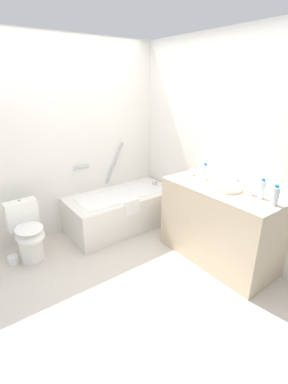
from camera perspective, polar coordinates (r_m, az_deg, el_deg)
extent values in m
plane|color=beige|center=(3.11, -5.78, -17.06)|extent=(3.89, 3.89, 0.00)
cube|color=white|center=(3.71, -17.44, 10.05)|extent=(3.29, 0.10, 2.50)
cube|color=white|center=(3.49, 15.19, 9.59)|extent=(0.10, 2.97, 2.50)
cube|color=silver|center=(3.93, -4.59, -3.79)|extent=(1.54, 0.75, 0.50)
cube|color=white|center=(3.84, -4.68, -0.97)|extent=(1.26, 0.54, 0.09)
cylinder|color=#ABABB0|center=(4.14, 2.32, 1.98)|extent=(0.09, 0.03, 0.03)
cylinder|color=#ABABB0|center=(4.05, -6.13, 6.04)|extent=(0.32, 0.03, 0.58)
cylinder|color=#ABABB0|center=(3.81, -13.06, 5.04)|extent=(0.23, 0.03, 0.03)
cube|color=white|center=(3.53, -2.58, -3.25)|extent=(0.22, 0.03, 0.20)
cylinder|color=white|center=(3.50, -22.58, -10.54)|extent=(0.26, 0.26, 0.35)
ellipsoid|color=white|center=(3.37, -22.78, -8.39)|extent=(0.32, 0.40, 0.16)
ellipsoid|color=white|center=(3.32, -23.01, -7.03)|extent=(0.30, 0.38, 0.02)
cube|color=white|center=(3.49, -24.23, -4.34)|extent=(0.35, 0.15, 0.34)
cylinder|color=#B2B2B7|center=(3.42, -24.69, -1.67)|extent=(0.03, 0.03, 0.01)
cube|color=tan|center=(3.25, 15.46, -6.50)|extent=(0.62, 1.32, 0.90)
cylinder|color=white|center=(3.01, 17.01, 1.00)|extent=(0.31, 0.31, 0.05)
cylinder|color=silver|center=(3.16, 19.15, 1.88)|extent=(0.02, 0.02, 0.07)
cylinder|color=silver|center=(3.11, 18.74, 2.33)|extent=(0.09, 0.02, 0.02)
cylinder|color=silver|center=(3.13, 20.00, 1.26)|extent=(0.03, 0.03, 0.04)
cylinder|color=silver|center=(3.20, 18.24, 1.89)|extent=(0.03, 0.03, 0.04)
cylinder|color=silver|center=(2.87, 23.48, 0.44)|extent=(0.06, 0.06, 0.18)
cylinder|color=blue|center=(2.84, 23.79, 2.34)|extent=(0.03, 0.03, 0.02)
cylinder|color=silver|center=(2.77, 25.79, -0.80)|extent=(0.07, 0.07, 0.18)
cylinder|color=blue|center=(2.73, 26.13, 1.13)|extent=(0.04, 0.04, 0.02)
cylinder|color=silver|center=(3.23, 12.66, 4.03)|extent=(0.07, 0.07, 0.18)
cylinder|color=blue|center=(3.21, 12.81, 5.71)|extent=(0.04, 0.04, 0.02)
cylinder|color=white|center=(3.38, 10.14, 4.12)|extent=(0.06, 0.06, 0.08)
cylinder|color=white|center=(2.94, 21.49, 0.36)|extent=(0.07, 0.07, 0.10)
cylinder|color=white|center=(3.33, 11.47, 3.78)|extent=(0.08, 0.08, 0.08)
cylinder|color=white|center=(3.14, 14.26, 2.64)|extent=(0.06, 0.06, 0.10)
cylinder|color=white|center=(3.57, -25.74, -12.75)|extent=(0.11, 0.11, 0.11)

